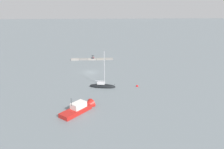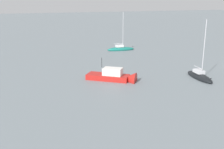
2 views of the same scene
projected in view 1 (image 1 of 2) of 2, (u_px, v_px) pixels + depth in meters
The scene contains 8 objects.
ground_plane at pixel (91, 72), 71.07m from camera, with size 500.00×500.00×0.00m, color slate.
seawall_pier at pixel (92, 59), 86.56m from camera, with size 16.32×1.61×0.56m.
person_seated_maroon_left at pixel (94, 58), 86.28m from camera, with size 0.41×0.61×0.73m.
person_seated_dark_right at pixel (92, 58), 86.18m from camera, with size 0.41×0.61×0.73m.
umbrella_open_black at pixel (93, 56), 86.07m from camera, with size 1.13×1.13×1.25m.
sailboat_black_near at pixel (102, 86), 58.52m from camera, with size 7.17×3.24×10.04m.
motorboat_red_mid at pixel (81, 108), 45.71m from camera, with size 7.15×7.74×4.54m.
mooring_buoy_mid at pixel (137, 86), 59.01m from camera, with size 0.62×0.62×0.62m.
Camera 1 is at (-3.22, 68.08, 21.29)m, focal length 35.50 mm.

